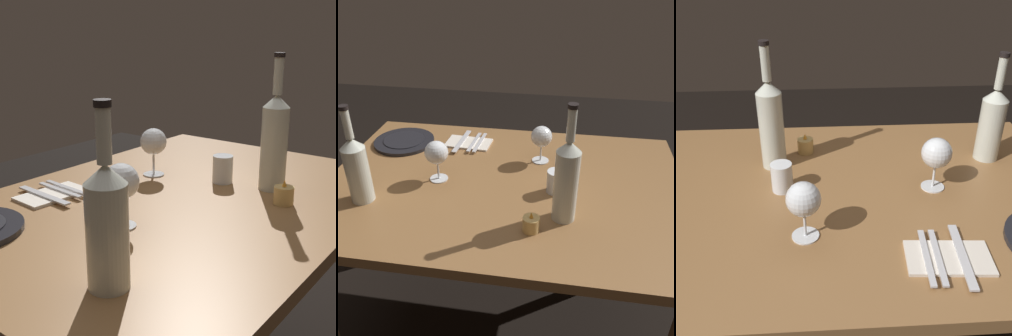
# 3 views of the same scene
# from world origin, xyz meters

# --- Properties ---
(dining_table) EXTENTS (1.30, 0.90, 0.74)m
(dining_table) POSITION_xyz_m (0.00, 0.00, 0.65)
(dining_table) COLOR olive
(dining_table) RESTS_ON ground
(wine_glass_left) EXTENTS (0.08, 0.08, 0.15)m
(wine_glass_left) POSITION_xyz_m (-0.12, -0.18, 0.84)
(wine_glass_left) COLOR white
(wine_glass_left) RESTS_ON dining_table
(wine_glass_right) EXTENTS (0.08, 0.08, 0.15)m
(wine_glass_right) POSITION_xyz_m (0.24, 0.02, 0.85)
(wine_glass_right) COLOR white
(wine_glass_right) RESTS_ON dining_table
(wine_bottle) EXTENTS (0.07, 0.07, 0.38)m
(wine_bottle) POSITION_xyz_m (-0.22, 0.17, 0.88)
(wine_bottle) COLOR silver
(wine_bottle) RESTS_ON dining_table
(wine_bottle_second) EXTENTS (0.08, 0.08, 0.34)m
(wine_bottle_second) POSITION_xyz_m (0.45, 0.18, 0.86)
(wine_bottle_second) COLOR silver
(wine_bottle_second) RESTS_ON dining_table
(water_tumbler) EXTENTS (0.06, 0.06, 0.08)m
(water_tumbler) POSITION_xyz_m (-0.19, 0.03, 0.78)
(water_tumbler) COLOR white
(water_tumbler) RESTS_ON dining_table
(votive_candle) EXTENTS (0.05, 0.05, 0.07)m
(votive_candle) POSITION_xyz_m (-0.13, 0.25, 0.76)
(votive_candle) COLOR #DBB266
(votive_candle) RESTS_ON dining_table
(folded_napkin) EXTENTS (0.20, 0.12, 0.01)m
(folded_napkin) POSITION_xyz_m (0.20, -0.28, 0.74)
(folded_napkin) COLOR silver
(folded_napkin) RESTS_ON dining_table
(fork_inner) EXTENTS (0.03, 0.18, 0.00)m
(fork_inner) POSITION_xyz_m (0.18, -0.28, 0.75)
(fork_inner) COLOR silver
(fork_inner) RESTS_ON folded_napkin
(fork_outer) EXTENTS (0.03, 0.18, 0.00)m
(fork_outer) POSITION_xyz_m (0.15, -0.28, 0.75)
(fork_outer) COLOR silver
(fork_outer) RESTS_ON folded_napkin
(table_knife) EXTENTS (0.03, 0.21, 0.00)m
(table_knife) POSITION_xyz_m (0.23, -0.28, 0.75)
(table_knife) COLOR silver
(table_knife) RESTS_ON folded_napkin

